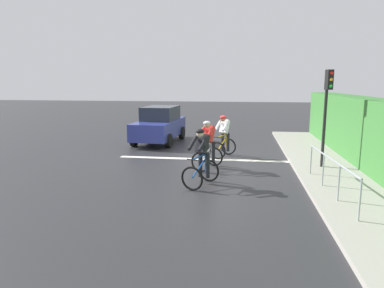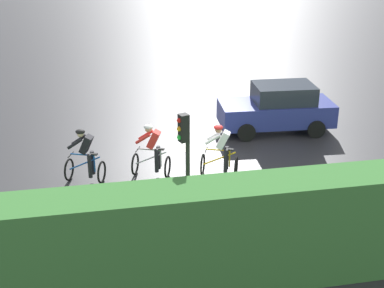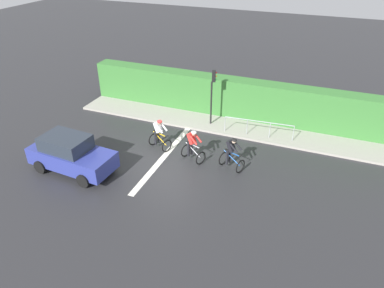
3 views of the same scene
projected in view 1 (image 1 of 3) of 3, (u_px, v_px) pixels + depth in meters
ground_plane at (208, 160)px, 13.23m from camera, size 80.00×80.00×0.00m
sidewalk_kerb at (344, 176)px, 10.65m from camera, size 2.80×18.64×0.12m
stone_wall_low at (376, 169)px, 10.48m from camera, size 0.44×18.64×0.64m
road_marking_stop_line at (208, 159)px, 13.28m from camera, size 7.00×0.30×0.01m
cyclist_lead at (201, 158)px, 9.80m from camera, size 1.02×1.25×1.66m
cyclist_second at (208, 146)px, 11.72m from camera, size 1.04×1.26×1.66m
cyclist_mid at (224, 137)px, 13.63m from camera, size 1.03×1.25×1.66m
car_navy at (160, 125)px, 16.95m from camera, size 2.09×4.20×1.76m
traffic_light_near_crossing at (327, 104)px, 11.24m from camera, size 0.25×0.30×3.34m
pedestrian_railing_kerbside at (331, 167)px, 8.80m from camera, size 0.31×3.75×1.03m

